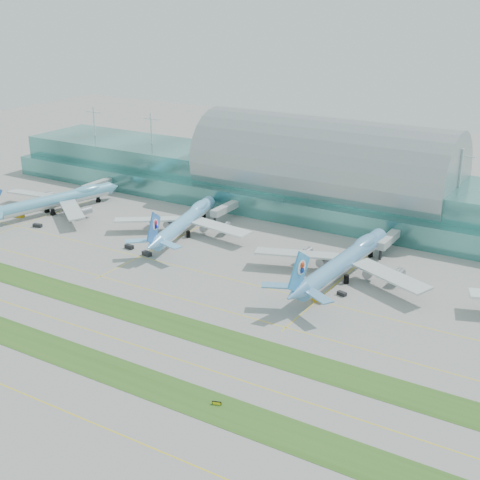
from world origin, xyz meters
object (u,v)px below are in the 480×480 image
Objects in this scene: airliner_b at (185,220)px; airliner_a at (57,199)px; taxiway_sign_east at (217,403)px; terminal at (324,181)px; airliner_c at (345,260)px.

airliner_a is at bearing 172.48° from airliner_b.
terminal is at bearing 87.39° from taxiway_sign_east.
airliner_b is 29.28× the size of taxiway_sign_east.
terminal is 145.37× the size of taxiway_sign_east.
airliner_b is 125.16m from taxiway_sign_east.
airliner_c is (142.36, -1.17, 0.48)m from airliner_a.
airliner_c reaches higher than airliner_a.
airliner_b is (67.59, 6.70, -0.13)m from airliner_a.
airliner_c reaches higher than airliner_b.
terminal is at bearing 122.99° from airliner_c.
airliner_a is 0.91× the size of airliner_c.
airliner_b reaches higher than taxiway_sign_east.
terminal reaches higher than airliner_b.
airliner_b is at bearing 20.38° from airliner_a.
terminal is 77.14m from airliner_c.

